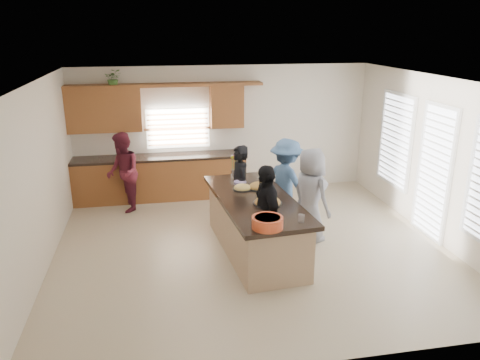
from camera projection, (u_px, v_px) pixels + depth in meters
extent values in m
plane|color=#BCA88C|center=(250.00, 246.00, 8.00)|extent=(6.50, 6.50, 0.00)
cube|color=silver|center=(223.00, 130.00, 10.36)|extent=(6.50, 0.02, 2.80)
cube|color=silver|center=(311.00, 252.00, 4.76)|extent=(6.50, 0.02, 2.80)
cube|color=silver|center=(39.00, 180.00, 7.00)|extent=(0.02, 6.00, 2.80)
cube|color=silver|center=(434.00, 158.00, 8.12)|extent=(0.02, 6.00, 2.80)
cube|color=white|center=(252.00, 80.00, 7.12)|extent=(6.50, 6.00, 0.02)
cube|color=brown|center=(161.00, 178.00, 10.12)|extent=(3.65, 0.62, 0.90)
cube|color=black|center=(160.00, 157.00, 9.97)|extent=(3.70, 0.65, 0.05)
cube|color=brown|center=(104.00, 110.00, 9.59)|extent=(1.50, 0.36, 0.90)
cube|color=brown|center=(227.00, 106.00, 10.03)|extent=(0.70, 0.36, 0.90)
cube|color=brown|center=(166.00, 85.00, 9.66)|extent=(4.05, 0.40, 0.06)
cube|color=brown|center=(178.00, 129.00, 10.13)|extent=(1.35, 0.08, 0.85)
cube|color=white|center=(395.00, 140.00, 9.33)|extent=(0.06, 1.10, 1.75)
cube|color=white|center=(434.00, 172.00, 8.10)|extent=(0.06, 0.85, 2.25)
cube|color=tan|center=(255.00, 227.00, 7.70)|extent=(1.22, 2.58, 0.88)
cube|color=black|center=(256.00, 200.00, 7.55)|extent=(1.39, 2.79, 0.07)
cube|color=black|center=(255.00, 249.00, 7.82)|extent=(1.14, 2.49, 0.08)
cylinder|color=black|center=(268.00, 203.00, 7.27)|extent=(0.45, 0.45, 0.02)
ellipsoid|color=#B97F3A|center=(268.00, 202.00, 7.26)|extent=(0.41, 0.41, 0.18)
cylinder|color=black|center=(259.00, 188.00, 7.97)|extent=(0.39, 0.39, 0.02)
ellipsoid|color=#B97F3A|center=(259.00, 187.00, 7.96)|extent=(0.35, 0.35, 0.16)
cylinder|color=black|center=(242.00, 189.00, 7.92)|extent=(0.32, 0.32, 0.02)
ellipsoid|color=#E1C060|center=(242.00, 188.00, 7.91)|extent=(0.29, 0.29, 0.13)
cylinder|color=#D84E27|center=(267.00, 222.00, 6.39)|extent=(0.43, 0.43, 0.16)
cylinder|color=beige|center=(267.00, 219.00, 6.37)|extent=(0.36, 0.36, 0.04)
cylinder|color=white|center=(301.00, 218.00, 6.58)|extent=(0.09, 0.09, 0.11)
cylinder|color=#967CB5|center=(240.00, 183.00, 8.20)|extent=(0.22, 0.22, 0.05)
cylinder|color=silver|center=(234.00, 173.00, 8.56)|extent=(0.12, 0.12, 0.15)
imported|color=#416E2C|center=(113.00, 78.00, 9.43)|extent=(0.34, 0.30, 0.37)
imported|color=black|center=(239.00, 188.00, 8.51)|extent=(0.44, 0.62, 1.57)
imported|color=maroon|center=(123.00, 172.00, 9.34)|extent=(0.78, 0.90, 1.61)
imported|color=black|center=(266.00, 215.00, 7.23)|extent=(0.48, 0.98, 1.61)
imported|color=#3F6089|center=(286.00, 183.00, 8.63)|extent=(1.11, 1.24, 1.66)
imported|color=slate|center=(310.00, 195.00, 8.01)|extent=(0.80, 0.95, 1.66)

